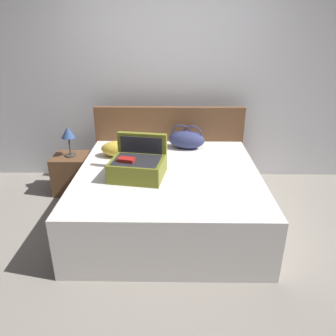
{
  "coord_description": "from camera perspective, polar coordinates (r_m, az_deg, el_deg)",
  "views": [
    {
      "loc": [
        0.04,
        -2.61,
        1.93
      ],
      "look_at": [
        0.0,
        0.26,
        0.67
      ],
      "focal_mm": 35.16,
      "sensor_mm": 36.0,
      "label": 1
    }
  ],
  "objects": [
    {
      "name": "ground_plane",
      "position": [
        3.24,
        -0.07,
        -12.84
      ],
      "size": [
        12.0,
        12.0,
        0.0
      ],
      "primitive_type": "plane",
      "color": "gray"
    },
    {
      "name": "back_wall",
      "position": [
        4.3,
        0.29,
        15.25
      ],
      "size": [
        8.0,
        0.1,
        2.6
      ],
      "primitive_type": "cube",
      "color": "silver",
      "rests_on": "ground"
    },
    {
      "name": "bed",
      "position": [
        3.43,
        0.04,
        -4.99
      ],
      "size": [
        1.82,
        1.85,
        0.57
      ],
      "primitive_type": "cube",
      "color": "silver",
      "rests_on": "ground"
    },
    {
      "name": "headboard",
      "position": [
        4.22,
        0.23,
        3.9
      ],
      "size": [
        1.86,
        0.08,
        1.0
      ],
      "primitive_type": "cube",
      "color": "brown",
      "rests_on": "ground"
    },
    {
      "name": "hard_case_large",
      "position": [
        3.17,
        -5.22,
        0.55
      ],
      "size": [
        0.56,
        0.51,
        0.38
      ],
      "rotation": [
        0.0,
        0.0,
        -0.16
      ],
      "color": "olive",
      "rests_on": "bed"
    },
    {
      "name": "duffel_bag",
      "position": [
        3.9,
        3.23,
        5.0
      ],
      "size": [
        0.47,
        0.32,
        0.28
      ],
      "rotation": [
        0.0,
        0.0,
        -0.2
      ],
      "color": "navy",
      "rests_on": "bed"
    },
    {
      "name": "pillow_near_headboard",
      "position": [
        3.69,
        -8.02,
        3.33
      ],
      "size": [
        0.46,
        0.24,
        0.18
      ],
      "primitive_type": "ellipsoid",
      "rotation": [
        0.0,
        0.0,
        -0.0
      ],
      "color": "gold",
      "rests_on": "bed"
    },
    {
      "name": "nightstand",
      "position": [
        4.24,
        -16.13,
        -0.9
      ],
      "size": [
        0.44,
        0.4,
        0.47
      ],
      "primitive_type": "cube",
      "color": "brown",
      "rests_on": "ground"
    },
    {
      "name": "table_lamp",
      "position": [
        4.06,
        -16.93,
        5.62
      ],
      "size": [
        0.16,
        0.16,
        0.36
      ],
      "color": "#3F3833",
      "rests_on": "nightstand"
    }
  ]
}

